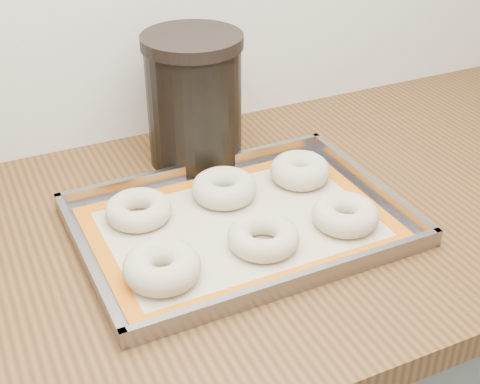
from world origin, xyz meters
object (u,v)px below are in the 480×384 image
bagel_front_mid (263,237)px  bagel_back_right (300,170)px  baking_tray (240,223)px  bagel_front_left (162,267)px  canister_right (194,99)px  bagel_front_right (345,215)px  bagel_back_left (138,210)px  bagel_back_mid (224,188)px

bagel_front_mid → bagel_back_right: 0.19m
baking_tray → bagel_front_left: bearing=-154.0°
bagel_back_right → canister_right: size_ratio=0.44×
baking_tray → bagel_front_left: bagel_front_left is taller
bagel_front_left → bagel_front_right: bearing=1.0°
bagel_front_right → bagel_back_left: bearing=151.9°
bagel_front_right → bagel_back_left: size_ratio=0.99×
bagel_back_right → canister_right: canister_right is taller
baking_tray → bagel_back_right: bagel_back_right is taller
baking_tray → bagel_back_mid: bearing=83.6°
bagel_front_left → canister_right: size_ratio=0.46×
baking_tray → bagel_back_left: size_ratio=4.78×
bagel_front_right → baking_tray: bearing=154.5°
bagel_back_mid → baking_tray: bearing=-96.4°
bagel_back_left → canister_right: size_ratio=0.44×
bagel_front_right → bagel_back_right: bagel_back_right is taller
bagel_front_mid → bagel_front_right: 0.13m
bagel_front_mid → canister_right: bearing=87.2°
bagel_front_right → canister_right: canister_right is taller
bagel_front_left → bagel_back_left: size_ratio=1.04×
bagel_front_left → bagel_back_mid: size_ratio=1.02×
bagel_back_left → bagel_back_mid: bearing=-0.3°
baking_tray → canister_right: bearing=84.8°
bagel_back_right → bagel_front_right: bearing=-91.0°
bagel_front_left → bagel_back_mid: bearing=43.8°
bagel_back_left → baking_tray: bearing=-30.7°
baking_tray → bagel_front_mid: bearing=-84.5°
baking_tray → bagel_front_right: 0.15m
bagel_front_mid → bagel_back_left: (-0.13, 0.14, -0.00)m
baking_tray → bagel_front_left: 0.16m
bagel_back_left → bagel_back_mid: (0.14, -0.00, 0.00)m
bagel_back_left → bagel_front_mid: bearing=-46.0°
bagel_front_left → bagel_back_mid: (0.15, 0.14, -0.00)m
bagel_front_left → baking_tray: bearing=26.0°
bagel_back_mid → canister_right: bearing=85.4°
bagel_front_right → canister_right: (-0.12, 0.28, 0.09)m
baking_tray → bagel_back_right: (0.14, 0.07, 0.02)m
bagel_back_mid → bagel_front_left: bearing=-136.2°
bagel_back_left → bagel_back_mid: 0.14m
bagel_back_mid → bagel_front_right: bearing=-47.6°
bagel_back_left → bagel_front_right: bearing=-28.1°
bagel_back_left → bagel_back_right: bearing=-1.1°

